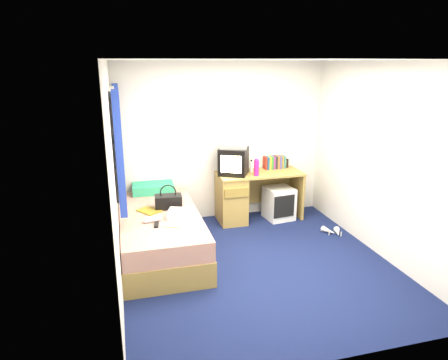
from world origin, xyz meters
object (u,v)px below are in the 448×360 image
object	(u,v)px
crt_tv	(234,161)
picture_frame	(286,163)
storage_cube	(279,203)
towel	(180,214)
pillow	(153,188)
handbag	(168,201)
vcr	(234,146)
white_heels	(333,232)
desk	(242,195)
water_bottle	(153,219)
pink_water_bottle	(256,168)
remote_control	(156,225)
aerosol_can	(251,166)
magazine	(149,211)
colour_swatch_fan	(171,226)
bed	(161,234)

from	to	relation	value
crt_tv	picture_frame	bearing A→B (deg)	40.19
storage_cube	towel	world-z (taller)	towel
pillow	handbag	distance (m)	0.73
vcr	handbag	xyz separation A→B (m)	(-1.07, -0.63, -0.56)
white_heels	desk	bearing A→B (deg)	141.93
picture_frame	water_bottle	xyz separation A→B (m)	(-2.24, -1.26, -0.24)
pink_water_bottle	picture_frame	bearing A→B (deg)	30.29
storage_cube	vcr	world-z (taller)	vcr
storage_cube	white_heels	size ratio (longest dim) A/B	1.60
remote_control	white_heels	world-z (taller)	remote_control
towel	white_heels	bearing A→B (deg)	3.38
aerosol_can	white_heels	xyz separation A→B (m)	(0.94, -0.94, -0.79)
picture_frame	desk	bearing A→B (deg)	179.09
white_heels	magazine	bearing A→B (deg)	176.04
handbag	colour_swatch_fan	xyz separation A→B (m)	(-0.05, -0.63, -0.09)
bed	colour_swatch_fan	distance (m)	0.53
storage_cube	pink_water_bottle	distance (m)	0.74
desk	white_heels	xyz separation A→B (m)	(1.11, -0.87, -0.37)
aerosol_can	remote_control	distance (m)	2.04
water_bottle	white_heels	bearing A→B (deg)	4.26
bed	pink_water_bottle	bearing A→B (deg)	23.25
pink_water_bottle	aerosol_can	world-z (taller)	pink_water_bottle
storage_cube	water_bottle	distance (m)	2.27
bed	picture_frame	distance (m)	2.43
towel	desk	bearing A→B (deg)	41.92
pillow	pink_water_bottle	bearing A→B (deg)	-9.31
bed	crt_tv	size ratio (longest dim) A/B	3.76
pillow	storage_cube	world-z (taller)	pillow
water_bottle	bed	bearing A→B (deg)	66.29
handbag	white_heels	size ratio (longest dim) A/B	1.14
magazine	handbag	bearing A→B (deg)	12.77
colour_swatch_fan	white_heels	distance (m)	2.45
crt_tv	handbag	bearing A→B (deg)	-121.49
desk	handbag	xyz separation A→B (m)	(-1.20, -0.63, 0.23)
magazine	white_heels	bearing A→B (deg)	-3.96
magazine	white_heels	distance (m)	2.62
crt_tv	water_bottle	distance (m)	1.73
aerosol_can	remote_control	bearing A→B (deg)	-141.68
vcr	colour_swatch_fan	xyz separation A→B (m)	(-1.12, -1.26, -0.64)
water_bottle	colour_swatch_fan	world-z (taller)	water_bottle
vcr	handbag	bearing A→B (deg)	-128.68
pillow	bed	bearing A→B (deg)	-90.14
aerosol_can	pink_water_bottle	bearing A→B (deg)	-89.18
crt_tv	aerosol_can	distance (m)	0.33
desk	picture_frame	distance (m)	0.92
bed	water_bottle	world-z (taller)	water_bottle
bed	towel	distance (m)	0.44
towel	magazine	size ratio (longest dim) A/B	1.01
crt_tv	aerosol_can	size ratio (longest dim) A/B	3.20
picture_frame	storage_cube	bearing A→B (deg)	-141.27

